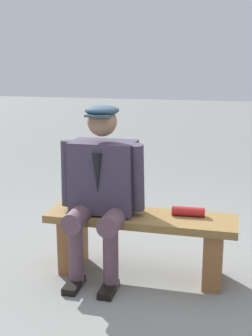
% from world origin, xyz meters
% --- Properties ---
extents(ground_plane, '(30.00, 30.00, 0.00)m').
position_xyz_m(ground_plane, '(0.00, 0.00, 0.00)').
color(ground_plane, slate).
extents(bench, '(1.41, 0.39, 0.48)m').
position_xyz_m(bench, '(0.00, 0.00, 0.32)').
color(bench, brown).
rests_on(bench, ground).
extents(seated_man, '(0.64, 0.60, 1.28)m').
position_xyz_m(seated_man, '(0.29, 0.06, 0.71)').
color(seated_man, '#3A3344').
rests_on(seated_man, ground).
extents(rolled_magazine, '(0.24, 0.08, 0.07)m').
position_xyz_m(rolled_magazine, '(-0.34, -0.06, 0.51)').
color(rolled_magazine, '#B21E1E').
rests_on(rolled_magazine, bench).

